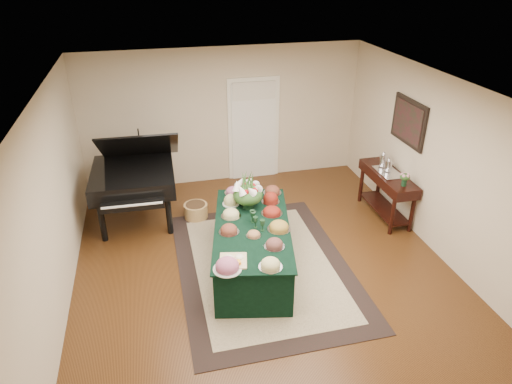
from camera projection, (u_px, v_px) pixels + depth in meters
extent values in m
plane|color=black|center=(261.00, 261.00, 7.04)|extent=(6.00, 6.00, 0.00)
cube|color=black|center=(263.00, 266.00, 6.91)|extent=(2.51, 3.52, 0.01)
cube|color=beige|center=(263.00, 266.00, 6.91)|extent=(2.01, 3.02, 0.01)
cube|color=white|center=(254.00, 129.00, 9.24)|extent=(1.05, 0.04, 2.10)
cube|color=white|center=(254.00, 132.00, 9.24)|extent=(0.90, 0.06, 2.00)
cube|color=black|center=(252.00, 247.00, 6.74)|extent=(1.46, 2.38, 0.72)
cube|color=black|center=(252.00, 226.00, 6.57)|extent=(1.53, 2.46, 0.02)
cylinder|color=silver|center=(229.00, 232.00, 6.41)|extent=(0.29, 0.29, 0.01)
ellipsoid|color=brown|center=(229.00, 229.00, 6.38)|extent=(0.24, 0.24, 0.08)
cylinder|color=silver|center=(271.00, 202.00, 7.18)|extent=(0.29, 0.29, 0.01)
ellipsoid|color=maroon|center=(271.00, 198.00, 7.15)|extent=(0.24, 0.24, 0.12)
cylinder|color=silver|center=(279.00, 229.00, 6.48)|extent=(0.34, 0.34, 0.01)
ellipsoid|color=#A68130|center=(279.00, 226.00, 6.45)|extent=(0.28, 0.28, 0.09)
cylinder|color=silver|center=(231.00, 216.00, 6.79)|extent=(0.30, 0.30, 0.01)
ellipsoid|color=beige|center=(231.00, 213.00, 6.77)|extent=(0.25, 0.25, 0.08)
cylinder|color=silver|center=(274.00, 246.00, 6.09)|extent=(0.28, 0.28, 0.01)
ellipsoid|color=brown|center=(274.00, 243.00, 6.07)|extent=(0.23, 0.23, 0.08)
cylinder|color=silver|center=(272.00, 213.00, 6.87)|extent=(0.32, 0.32, 0.01)
ellipsoid|color=maroon|center=(272.00, 211.00, 6.85)|extent=(0.26, 0.26, 0.08)
cylinder|color=silver|center=(270.00, 267.00, 5.70)|extent=(0.30, 0.30, 0.01)
ellipsoid|color=beige|center=(270.00, 264.00, 5.67)|extent=(0.25, 0.25, 0.09)
cylinder|color=silver|center=(234.00, 193.00, 7.45)|extent=(0.30, 0.30, 0.01)
ellipsoid|color=#C4628A|center=(233.00, 190.00, 7.44)|extent=(0.24, 0.24, 0.07)
cylinder|color=#B5BFB6|center=(227.00, 269.00, 5.66)|extent=(0.36, 0.36, 0.01)
ellipsoid|color=#C4628A|center=(227.00, 265.00, 5.63)|extent=(0.30, 0.30, 0.11)
cylinder|color=#B5BFB6|center=(231.00, 204.00, 7.12)|extent=(0.27, 0.27, 0.01)
ellipsoid|color=beige|center=(231.00, 200.00, 7.09)|extent=(0.22, 0.22, 0.12)
cylinder|color=silver|center=(253.00, 194.00, 7.40)|extent=(0.29, 0.29, 0.01)
ellipsoid|color=maroon|center=(253.00, 192.00, 7.38)|extent=(0.24, 0.24, 0.08)
cylinder|color=silver|center=(272.00, 193.00, 7.45)|extent=(0.30, 0.30, 0.01)
ellipsoid|color=brown|center=(272.00, 190.00, 7.43)|extent=(0.25, 0.25, 0.09)
cylinder|color=silver|center=(254.00, 236.00, 6.32)|extent=(0.21, 0.21, 0.01)
ellipsoid|color=#B47848|center=(254.00, 234.00, 6.31)|extent=(0.18, 0.18, 0.05)
cube|color=tan|center=(233.00, 261.00, 5.80)|extent=(0.41, 0.41, 0.02)
ellipsoid|color=#ECE2C7|center=(228.00, 256.00, 5.81)|extent=(0.14, 0.14, 0.08)
ellipsoid|color=#ECE2C7|center=(239.00, 255.00, 5.84)|extent=(0.12, 0.12, 0.07)
cube|color=#FFA528|center=(237.00, 262.00, 5.71)|extent=(0.10, 0.08, 0.05)
cylinder|color=black|center=(248.00, 202.00, 7.00)|extent=(0.18, 0.18, 0.18)
ellipsoid|color=#2B5221|center=(248.00, 195.00, 6.94)|extent=(0.45, 0.45, 0.30)
cylinder|color=black|center=(102.00, 222.00, 7.39)|extent=(0.10, 0.10, 0.68)
cylinder|color=black|center=(169.00, 215.00, 7.59)|extent=(0.10, 0.10, 0.68)
cylinder|color=black|center=(137.00, 186.00, 8.54)|extent=(0.10, 0.10, 0.68)
cube|color=black|center=(133.00, 177.00, 7.77)|extent=(1.40, 1.50, 0.29)
cube|color=black|center=(133.00, 205.00, 7.10)|extent=(0.98, 0.25, 0.10)
cube|color=black|center=(139.00, 146.00, 7.70)|extent=(1.34, 1.09, 0.75)
cylinder|color=#A77B43|center=(196.00, 211.00, 8.13)|extent=(0.42, 0.42, 0.26)
cylinder|color=black|center=(392.00, 217.00, 7.57)|extent=(0.07, 0.07, 0.66)
cylinder|color=black|center=(412.00, 214.00, 7.64)|extent=(0.07, 0.07, 0.66)
cylinder|color=black|center=(361.00, 185.00, 8.59)|extent=(0.07, 0.07, 0.66)
cylinder|color=black|center=(379.00, 183.00, 8.67)|extent=(0.07, 0.07, 0.66)
cube|color=black|center=(388.00, 178.00, 7.92)|extent=(0.45, 1.41, 0.18)
cube|color=black|center=(384.00, 208.00, 8.20)|extent=(0.38, 1.24, 0.03)
cube|color=silver|center=(388.00, 172.00, 7.90)|extent=(0.34, 0.58, 0.02)
cylinder|color=black|center=(404.00, 182.00, 7.43)|extent=(0.08, 0.08, 0.12)
ellipsoid|color=pink|center=(405.00, 176.00, 7.38)|extent=(0.18, 0.18, 0.12)
cube|color=black|center=(409.00, 122.00, 7.50)|extent=(0.04, 0.95, 0.75)
cube|color=#44121E|center=(407.00, 122.00, 7.50)|extent=(0.01, 0.82, 0.62)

